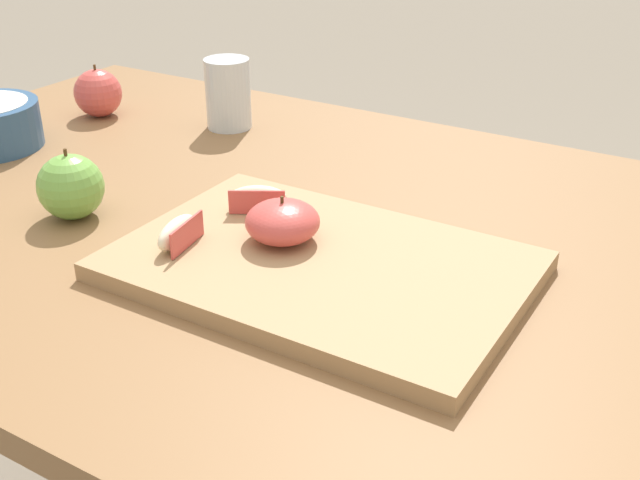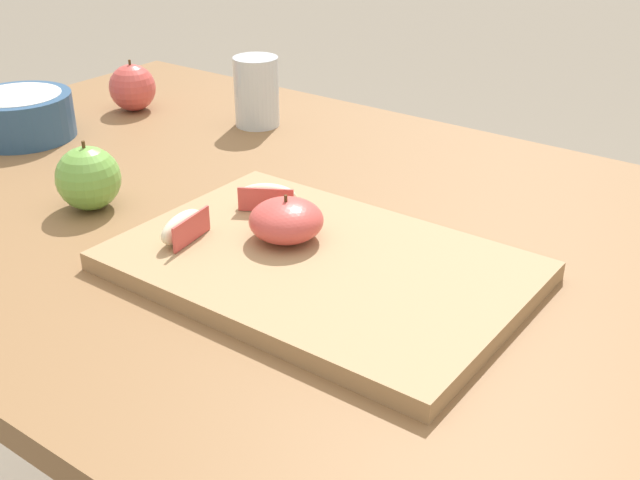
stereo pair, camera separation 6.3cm
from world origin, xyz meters
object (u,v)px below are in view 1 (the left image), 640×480
Objects in this scene: cutting_board at (320,266)px; whole_apple_pink_lady at (98,93)px; apple_wedge_back at (178,232)px; apple_wedge_left at (258,198)px; apple_half_skin_up at (283,222)px; whole_apple_granny_green at (71,187)px; drinking_glass_water at (228,94)px.

whole_apple_pink_lady is at bearing 155.56° from cutting_board.
cutting_board is at bearing 20.58° from apple_wedge_back.
whole_apple_pink_lady reaches higher than apple_wedge_left.
whole_apple_pink_lady is (-0.51, 0.24, -0.00)m from apple_half_skin_up.
whole_apple_pink_lady is 0.38m from whole_apple_granny_green.
whole_apple_pink_lady is at bearing 143.97° from apple_wedge_back.
whole_apple_granny_green is at bearing -83.77° from drinking_glass_water.
whole_apple_granny_green is 0.35m from drinking_glass_water.
apple_wedge_left is 0.65× the size of drinking_glass_water.
drinking_glass_water reaches higher than apple_wedge_left.
drinking_glass_water is (-0.35, 0.32, 0.04)m from cutting_board.
apple_wedge_back is 0.52m from whole_apple_pink_lady.
apple_wedge_back is at bearing -36.03° from whole_apple_pink_lady.
whole_apple_pink_lady is (-0.56, 0.26, 0.03)m from cutting_board.
whole_apple_pink_lady is 0.22m from drinking_glass_water.
whole_apple_granny_green is (-0.18, 0.02, 0.00)m from apple_wedge_back.
apple_wedge_left reaches higher than cutting_board.
apple_wedge_back is at bearing -100.33° from apple_wedge_left.
drinking_glass_water reaches higher than cutting_board.
whole_apple_granny_green is (-0.20, -0.09, 0.00)m from apple_wedge_left.
cutting_board is 5.18× the size of apple_half_skin_up.
cutting_board is 5.86× the size of apple_wedge_back.
drinking_glass_water is at bearing 96.23° from whole_apple_granny_green.
apple_wedge_back is at bearing -59.95° from drinking_glass_water.
drinking_glass_water is (-0.30, 0.31, 0.01)m from apple_half_skin_up.
whole_apple_pink_lady reaches higher than cutting_board.
drinking_glass_water is at bearing 120.05° from apple_wedge_back.
whole_apple_granny_green reaches higher than apple_wedge_back.
apple_half_skin_up reaches higher than apple_wedge_left.
whole_apple_granny_green is at bearing 173.41° from apple_wedge_back.
apple_half_skin_up reaches higher than apple_wedge_back.
apple_half_skin_up is at bearing 9.69° from whole_apple_granny_green.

